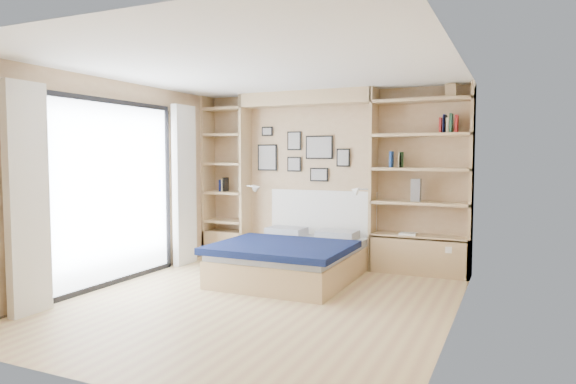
% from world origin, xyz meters
% --- Properties ---
extents(ground, '(4.50, 4.50, 0.00)m').
position_xyz_m(ground, '(0.00, 0.00, 0.00)').
color(ground, '#D8C084').
rests_on(ground, ground).
extents(room_shell, '(4.50, 4.50, 4.50)m').
position_xyz_m(room_shell, '(-0.39, 1.52, 1.08)').
color(room_shell, tan).
rests_on(room_shell, ground).
extents(bed, '(1.63, 2.11, 1.07)m').
position_xyz_m(bed, '(-0.10, 1.15, 0.27)').
color(bed, '#D4B07F').
rests_on(bed, ground).
extents(photo_gallery, '(1.48, 0.02, 0.82)m').
position_xyz_m(photo_gallery, '(-0.45, 2.22, 1.60)').
color(photo_gallery, black).
rests_on(photo_gallery, ground).
extents(reading_lamps, '(1.92, 0.12, 0.15)m').
position_xyz_m(reading_lamps, '(-0.30, 2.00, 1.10)').
color(reading_lamps, silver).
rests_on(reading_lamps, ground).
extents(shelf_decor, '(3.54, 0.23, 2.03)m').
position_xyz_m(shelf_decor, '(1.11, 2.07, 1.71)').
color(shelf_decor, navy).
rests_on(shelf_decor, ground).
extents(deck, '(3.20, 4.00, 0.05)m').
position_xyz_m(deck, '(-3.60, 0.00, 0.00)').
color(deck, '#6A5B4E').
rests_on(deck, ground).
extents(deck_chair, '(0.63, 0.78, 0.68)m').
position_xyz_m(deck_chair, '(-3.40, 0.02, 0.32)').
color(deck_chair, tan).
rests_on(deck_chair, ground).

